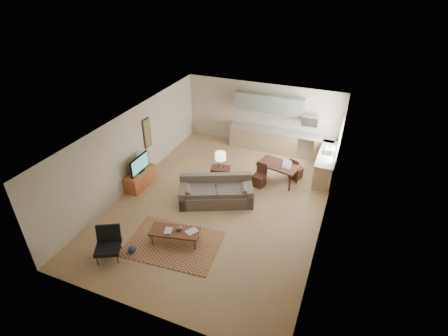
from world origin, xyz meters
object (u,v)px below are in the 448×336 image
at_px(sofa, 216,191).
at_px(armchair, 108,245).
at_px(coffee_table, 175,236).
at_px(tv_credenza, 140,178).
at_px(dining_table, 278,173).
at_px(console_table, 221,177).

xyz_separation_m(sofa, armchair, (-1.68, -3.35, -0.01)).
bearing_deg(coffee_table, armchair, -152.02).
xyz_separation_m(coffee_table, tv_credenza, (-2.52, 2.07, 0.09)).
distance_m(sofa, armchair, 3.75).
relative_size(tv_credenza, dining_table, 0.92).
height_order(sofa, armchair, sofa).
height_order(console_table, dining_table, console_table).
height_order(coffee_table, tv_credenza, tv_credenza).
bearing_deg(console_table, sofa, -89.50).
distance_m(console_table, dining_table, 2.06).
bearing_deg(tv_credenza, sofa, 2.09).
distance_m(sofa, dining_table, 2.51).
xyz_separation_m(console_table, dining_table, (1.79, 1.02, -0.02)).
distance_m(coffee_table, dining_table, 4.54).
distance_m(sofa, coffee_table, 2.21).
bearing_deg(console_table, armchair, -121.94).
height_order(armchair, tv_credenza, armchair).
distance_m(coffee_table, tv_credenza, 3.27).
relative_size(sofa, coffee_table, 1.75).
bearing_deg(console_table, tv_credenza, -171.48).
relative_size(tv_credenza, console_table, 1.72).
xyz_separation_m(coffee_table, armchair, (-1.36, -1.17, 0.21)).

